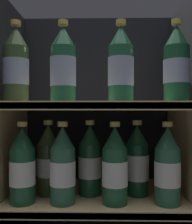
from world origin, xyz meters
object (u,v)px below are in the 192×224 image
at_px(bottle_upper_front_0, 16,67).
at_px(bottle_upper_front_3, 177,66).
at_px(bottle_upper_front_1, 63,67).
at_px(bottle_lower_front_1, 63,167).
at_px(bottle_lower_front_3, 167,168).
at_px(bottle_lower_front_2, 115,167).
at_px(bottle_lower_front_0, 22,167).
at_px(bottle_lower_back_0, 48,161).
at_px(bottle_lower_back_1, 90,161).
at_px(bottle_lower_back_2, 137,162).
at_px(bottle_upper_front_2, 121,66).

relative_size(bottle_upper_front_0, bottle_upper_front_3, 1.00).
distance_m(bottle_upper_front_1, bottle_lower_front_1, 0.29).
relative_size(bottle_upper_front_0, bottle_lower_front_3, 1.00).
xyz_separation_m(bottle_upper_front_3, bottle_lower_front_2, (-0.18, 0.00, -0.29)).
distance_m(bottle_lower_front_0, bottle_lower_front_2, 0.27).
bearing_deg(bottle_lower_back_0, bottle_upper_front_1, -53.78).
distance_m(bottle_upper_front_0, bottle_lower_front_0, 0.29).
bearing_deg(bottle_lower_front_2, bottle_lower_front_0, 180.00).
bearing_deg(bottle_lower_back_1, bottle_lower_front_1, -132.55).
distance_m(bottle_lower_front_1, bottle_lower_back_0, 0.10).
distance_m(bottle_upper_front_0, bottle_lower_back_2, 0.47).
distance_m(bottle_lower_back_0, bottle_lower_back_2, 0.29).
height_order(bottle_upper_front_2, bottle_lower_back_0, bottle_upper_front_2).
relative_size(bottle_upper_front_2, bottle_upper_front_3, 1.00).
bearing_deg(bottle_upper_front_0, bottle_lower_back_2, 12.81).
bearing_deg(bottle_lower_front_0, bottle_lower_front_3, 0.00).
height_order(bottle_upper_front_2, bottle_lower_front_0, bottle_upper_front_2).
xyz_separation_m(bottle_lower_front_3, bottle_lower_back_0, (-0.36, 0.08, 0.00)).
height_order(bottle_lower_front_3, bottle_lower_back_1, same).
relative_size(bottle_upper_front_1, bottle_lower_back_0, 1.00).
xyz_separation_m(bottle_upper_front_1, bottle_lower_front_0, (-0.12, 0.00, -0.29)).
bearing_deg(bottle_lower_front_1, bottle_lower_back_1, 47.45).
relative_size(bottle_lower_front_1, bottle_lower_back_0, 1.00).
xyz_separation_m(bottle_upper_front_2, bottle_lower_back_1, (-0.09, 0.08, -0.29)).
distance_m(bottle_upper_front_1, bottle_lower_back_0, 0.31).
xyz_separation_m(bottle_lower_front_0, bottle_lower_back_0, (0.06, 0.08, 0.00)).
bearing_deg(bottle_upper_front_2, bottle_upper_front_3, 0.00).
bearing_deg(bottle_upper_front_1, bottle_lower_back_2, 20.11).
relative_size(bottle_upper_front_2, bottle_lower_front_2, 1.00).
height_order(bottle_upper_front_0, bottle_upper_front_2, same).
xyz_separation_m(bottle_upper_front_3, bottle_lower_front_0, (-0.45, 0.00, -0.29)).
bearing_deg(bottle_lower_front_2, bottle_lower_back_1, 132.55).
relative_size(bottle_upper_front_2, bottle_lower_back_0, 1.00).
height_order(bottle_lower_front_2, bottle_lower_back_0, same).
bearing_deg(bottle_lower_front_1, bottle_lower_back_2, 19.97).
bearing_deg(bottle_lower_back_2, bottle_lower_front_3, -47.51).
bearing_deg(bottle_upper_front_0, bottle_lower_front_2, -0.00).
height_order(bottle_lower_front_1, bottle_lower_back_1, same).
xyz_separation_m(bottle_lower_front_0, bottle_lower_back_1, (0.19, 0.08, 0.00)).
height_order(bottle_lower_front_1, bottle_lower_front_2, same).
height_order(bottle_upper_front_0, bottle_lower_back_0, bottle_upper_front_0).
relative_size(bottle_lower_front_0, bottle_lower_back_0, 1.00).
height_order(bottle_upper_front_0, bottle_lower_front_3, bottle_upper_front_0).
distance_m(bottle_upper_front_0, bottle_upper_front_1, 0.14).
relative_size(bottle_upper_front_1, bottle_lower_back_1, 1.00).
height_order(bottle_lower_front_0, bottle_lower_back_0, same).
bearing_deg(bottle_lower_back_1, bottle_upper_front_2, -41.66).
bearing_deg(bottle_lower_back_0, bottle_upper_front_0, -133.06).
relative_size(bottle_upper_front_0, bottle_upper_front_1, 1.00).
relative_size(bottle_lower_front_0, bottle_lower_front_2, 1.00).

